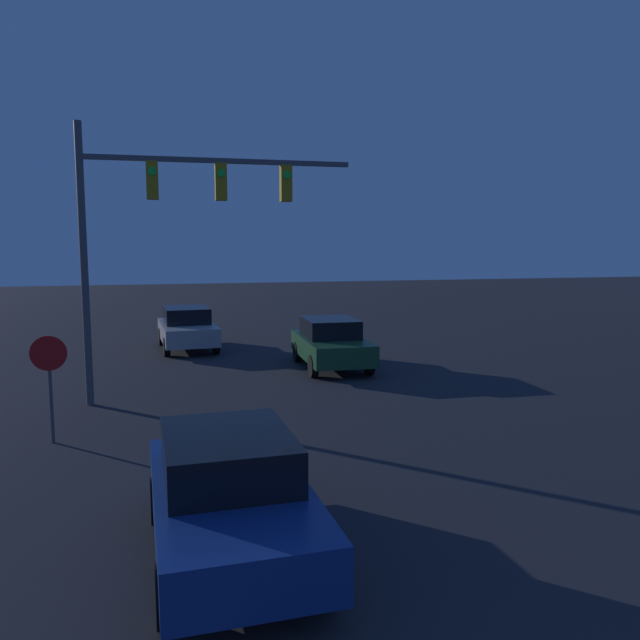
{
  "coord_description": "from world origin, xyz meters",
  "views": [
    {
      "loc": [
        -2.95,
        -0.79,
        3.92
      ],
      "look_at": [
        0.0,
        10.79,
        2.43
      ],
      "focal_mm": 35.0,
      "sensor_mm": 36.0,
      "label": 1
    }
  ],
  "objects_px": {
    "car_far": "(187,328)",
    "stop_sign": "(49,369)",
    "car_mid": "(331,343)",
    "traffic_signal_mast": "(165,212)",
    "car_near": "(230,494)"
  },
  "relations": [
    {
      "from": "car_far",
      "to": "car_mid",
      "type": "bearing_deg",
      "value": 128.54
    },
    {
      "from": "car_mid",
      "to": "stop_sign",
      "type": "relative_size",
      "value": 1.89
    },
    {
      "from": "traffic_signal_mast",
      "to": "car_near",
      "type": "bearing_deg",
      "value": -85.73
    },
    {
      "from": "traffic_signal_mast",
      "to": "stop_sign",
      "type": "xyz_separation_m",
      "value": [
        -2.3,
        -2.9,
        -3.16
      ]
    },
    {
      "from": "traffic_signal_mast",
      "to": "stop_sign",
      "type": "relative_size",
      "value": 3.14
    },
    {
      "from": "car_far",
      "to": "stop_sign",
      "type": "xyz_separation_m",
      "value": [
        -3.03,
        -10.48,
        0.69
      ]
    },
    {
      "from": "car_near",
      "to": "car_far",
      "type": "xyz_separation_m",
      "value": [
        0.11,
        15.77,
        0.0
      ]
    },
    {
      "from": "car_near",
      "to": "stop_sign",
      "type": "bearing_deg",
      "value": -63.14
    },
    {
      "from": "car_mid",
      "to": "car_far",
      "type": "distance_m",
      "value": 6.28
    },
    {
      "from": "traffic_signal_mast",
      "to": "car_mid",
      "type": "bearing_deg",
      "value": 30.67
    },
    {
      "from": "car_far",
      "to": "stop_sign",
      "type": "bearing_deg",
      "value": 69.91
    },
    {
      "from": "car_far",
      "to": "car_near",
      "type": "bearing_deg",
      "value": 85.62
    },
    {
      "from": "car_mid",
      "to": "traffic_signal_mast",
      "type": "height_order",
      "value": "traffic_signal_mast"
    },
    {
      "from": "stop_sign",
      "to": "car_far",
      "type": "bearing_deg",
      "value": 73.9
    },
    {
      "from": "car_near",
      "to": "car_mid",
      "type": "distance_m",
      "value": 11.96
    }
  ]
}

